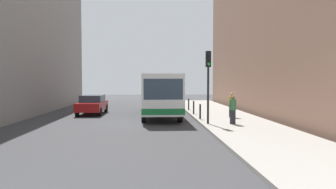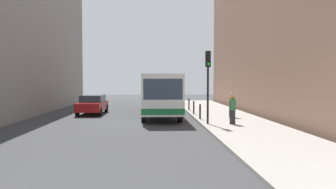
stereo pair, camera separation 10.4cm
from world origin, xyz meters
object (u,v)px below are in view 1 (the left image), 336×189
at_px(bus, 159,92).
at_px(traffic_light, 208,73).
at_px(pedestrian_mid_sidewalk, 231,105).
at_px(bollard_far, 189,104).
at_px(bollard_mid, 194,107).
at_px(pedestrian_near_signal, 233,110).
at_px(bollard_near, 200,112).
at_px(car_beside_bus, 92,104).

distance_m(bus, traffic_light, 6.67).
xyz_separation_m(traffic_light, pedestrian_mid_sidewalk, (2.15, 3.18, -2.04)).
xyz_separation_m(bus, bollard_far, (2.50, 2.50, -1.10)).
bearing_deg(pedestrian_mid_sidewalk, traffic_light, -45.41).
xyz_separation_m(bollard_mid, bollard_far, (0.00, 3.12, 0.00)).
xyz_separation_m(bus, pedestrian_near_signal, (3.97, -6.18, -0.78)).
bearing_deg(bollard_near, bollard_far, 90.00).
bearing_deg(bollard_mid, bollard_near, -90.00).
xyz_separation_m(car_beside_bus, bollard_mid, (7.64, -1.76, -0.16)).
bearing_deg(bollard_mid, pedestrian_near_signal, -75.17).
bearing_deg(traffic_light, bus, 113.42).
bearing_deg(bollard_near, traffic_light, -87.46).
distance_m(bollard_mid, bollard_far, 3.12).
bearing_deg(pedestrian_mid_sidewalk, bollard_near, -78.98).
xyz_separation_m(bus, bollard_near, (2.50, -3.75, -1.10)).
bearing_deg(bollard_near, pedestrian_mid_sidewalk, 22.43).
bearing_deg(pedestrian_near_signal, bollard_mid, 131.41).
relative_size(bus, bollard_near, 11.64).
height_order(bollard_near, bollard_mid, same).
height_order(traffic_light, bollard_far, traffic_light).
relative_size(car_beside_bus, pedestrian_mid_sidewalk, 2.68).
bearing_deg(car_beside_bus, bollard_far, -169.31).
height_order(car_beside_bus, pedestrian_mid_sidewalk, pedestrian_mid_sidewalk).
xyz_separation_m(bus, car_beside_bus, (-5.14, 1.13, -0.94)).
bearing_deg(bollard_near, bus, 123.70).
relative_size(bollard_mid, pedestrian_mid_sidewalk, 0.58).
bearing_deg(bus, bollard_near, 122.82).
height_order(bollard_mid, pedestrian_mid_sidewalk, pedestrian_mid_sidewalk).
distance_m(bus, pedestrian_near_signal, 7.39).
xyz_separation_m(car_beside_bus, traffic_light, (7.74, -7.14, 2.22)).
distance_m(car_beside_bus, bollard_near, 9.07).
distance_m(bus, bollard_far, 3.70).
distance_m(bollard_mid, pedestrian_near_signal, 5.75).
xyz_separation_m(pedestrian_near_signal, pedestrian_mid_sidewalk, (0.78, 3.36, 0.02)).
distance_m(traffic_light, pedestrian_near_signal, 2.48).
bearing_deg(traffic_light, car_beside_bus, 137.32).
bearing_deg(bollard_far, bollard_mid, -90.00).
relative_size(traffic_light, bollard_mid, 4.32).
xyz_separation_m(bus, traffic_light, (2.60, -6.00, 1.28)).
xyz_separation_m(car_beside_bus, pedestrian_near_signal, (9.11, -7.31, 0.16)).
height_order(car_beside_bus, traffic_light, traffic_light).
bearing_deg(traffic_light, bollard_far, 90.67).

